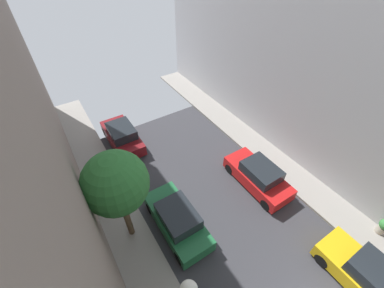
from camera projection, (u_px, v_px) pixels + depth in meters
name	position (u px, v px, depth m)	size (l,w,h in m)	color
parked_car_left_2	(177.00, 220.00, 12.13)	(1.78, 4.20, 1.57)	#1E6638
parked_car_left_3	(122.00, 136.00, 16.87)	(1.78, 4.20, 1.57)	maroon
parked_car_right_2	(371.00, 279.00, 10.12)	(1.78, 4.20, 1.57)	gold
parked_car_right_3	(258.00, 176.00, 14.22)	(1.78, 4.20, 1.57)	red
street_tree_0	(116.00, 183.00, 9.64)	(2.69, 2.69, 5.26)	brown
potted_plant_0	(100.00, 202.00, 12.96)	(0.58, 0.58, 0.95)	brown
potted_plant_2	(384.00, 226.00, 11.93)	(0.56, 0.56, 0.94)	#B2A899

